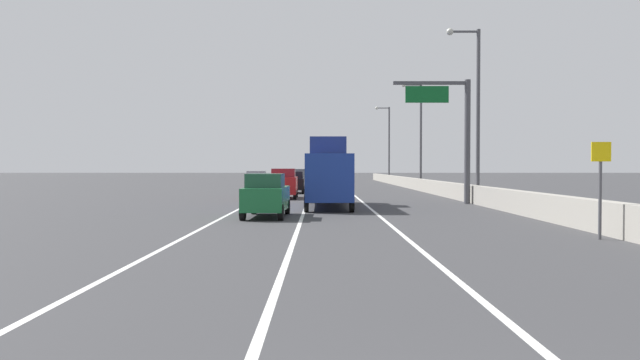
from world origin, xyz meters
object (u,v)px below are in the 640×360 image
at_px(lamp_post_right_second, 473,103).
at_px(box_truck, 327,174).
at_px(car_green_3, 265,196).
at_px(car_red_1, 283,184).
at_px(lamp_post_right_third, 417,128).
at_px(car_gray_0, 298,179).
at_px(overhead_sign_gantry, 454,126).
at_px(speed_advisory_sign, 599,182).
at_px(car_silver_2, 256,182).
at_px(lamp_post_right_fourth, 386,139).
at_px(car_black_4, 293,182).

relative_size(lamp_post_right_second, box_truck, 1.20).
bearing_deg(car_green_3, car_red_1, 90.65).
distance_m(car_red_1, box_truck, 9.46).
bearing_deg(lamp_post_right_third, car_gray_0, -168.47).
relative_size(lamp_post_right_third, car_red_1, 2.39).
bearing_deg(overhead_sign_gantry, speed_advisory_sign, -88.58).
xyz_separation_m(overhead_sign_gantry, car_green_3, (-10.56, -9.66, -3.76)).
xyz_separation_m(speed_advisory_sign, car_gray_0, (-10.65, 41.11, -0.75)).
bearing_deg(box_truck, car_gray_0, 95.48).
relative_size(car_gray_0, box_truck, 0.52).
relative_size(car_red_1, box_truck, 0.50).
height_order(speed_advisory_sign, car_red_1, speed_advisory_sign).
bearing_deg(car_gray_0, car_red_1, -91.80).
xyz_separation_m(overhead_sign_gantry, car_silver_2, (-13.74, 16.34, -3.79)).
distance_m(speed_advisory_sign, car_green_3, 13.71).
relative_size(lamp_post_right_fourth, car_green_3, 2.49).
distance_m(speed_advisory_sign, lamp_post_right_third, 43.86).
bearing_deg(lamp_post_right_fourth, lamp_post_right_third, -88.87).
xyz_separation_m(car_silver_2, car_black_4, (3.35, -1.50, -0.01)).
xyz_separation_m(lamp_post_right_third, car_black_4, (-12.44, -10.97, -5.31)).
relative_size(car_silver_2, box_truck, 0.48).
height_order(car_gray_0, car_red_1, car_red_1).
bearing_deg(car_green_3, overhead_sign_gantry, 42.44).
xyz_separation_m(lamp_post_right_second, lamp_post_right_fourth, (0.02, 48.58, 0.00)).
relative_size(car_silver_2, car_black_4, 1.08).
distance_m(car_red_1, car_green_3, 15.90).
bearing_deg(box_truck, car_black_4, 98.70).
bearing_deg(box_truck, lamp_post_right_third, 71.11).
relative_size(car_red_1, car_green_3, 1.04).
bearing_deg(car_green_3, box_truck, 67.78).
bearing_deg(lamp_post_right_fourth, box_truck, -99.96).
bearing_deg(car_gray_0, car_black_4, -91.29).
height_order(lamp_post_right_fourth, car_gray_0, lamp_post_right_fourth).
bearing_deg(car_red_1, overhead_sign_gantry, -30.17).
bearing_deg(car_green_3, car_gray_0, 89.38).
distance_m(overhead_sign_gantry, speed_advisory_sign, 18.05).
relative_size(car_green_3, box_truck, 0.48).
bearing_deg(car_silver_2, overhead_sign_gantry, -49.94).
relative_size(speed_advisory_sign, box_truck, 0.33).
distance_m(overhead_sign_gantry, lamp_post_right_second, 2.63).
xyz_separation_m(lamp_post_right_second, lamp_post_right_third, (0.50, 24.29, 0.00)).
bearing_deg(box_truck, lamp_post_right_second, 24.45).
bearing_deg(lamp_post_right_second, lamp_post_right_fourth, 89.97).
bearing_deg(car_silver_2, lamp_post_right_third, 30.95).
relative_size(speed_advisory_sign, car_silver_2, 0.68).
xyz_separation_m(lamp_post_right_second, car_black_4, (-11.93, 13.32, -5.31)).
xyz_separation_m(lamp_post_right_second, car_gray_0, (-11.74, 21.79, -5.22)).
distance_m(lamp_post_right_second, car_green_3, 17.29).
xyz_separation_m(car_gray_0, car_silver_2, (-3.54, -6.97, -0.07)).
height_order(speed_advisory_sign, car_black_4, speed_advisory_sign).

